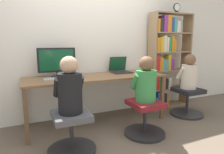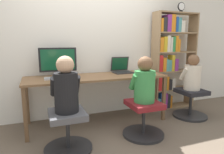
% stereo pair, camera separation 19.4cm
% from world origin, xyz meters
% --- Properties ---
extents(ground_plane, '(14.00, 14.00, 0.00)m').
position_xyz_m(ground_plane, '(0.00, 0.00, 0.00)').
color(ground_plane, brown).
extents(wall_back, '(10.00, 0.05, 2.60)m').
position_xyz_m(wall_back, '(0.00, 0.76, 1.30)').
color(wall_back, white).
rests_on(wall_back, ground_plane).
extents(desk, '(2.17, 0.70, 0.76)m').
position_xyz_m(desk, '(0.00, 0.35, 0.69)').
color(desk, brown).
rests_on(desk, ground_plane).
extents(desktop_monitor, '(0.56, 0.19, 0.44)m').
position_xyz_m(desktop_monitor, '(-0.56, 0.54, 0.99)').
color(desktop_monitor, black).
rests_on(desktop_monitor, desk).
extents(laptop, '(0.33, 0.31, 0.27)m').
position_xyz_m(laptop, '(0.51, 0.53, 0.81)').
color(laptop, '#2D2D30').
rests_on(laptop, desk).
extents(keyboard, '(0.40, 0.16, 0.03)m').
position_xyz_m(keyboard, '(-0.58, 0.31, 0.77)').
color(keyboard, '#B2B2B7').
rests_on(keyboard, desk).
extents(computer_mouse_by_keyboard, '(0.07, 0.09, 0.03)m').
position_xyz_m(computer_mouse_by_keyboard, '(-0.32, 0.30, 0.77)').
color(computer_mouse_by_keyboard, '#99999E').
rests_on(computer_mouse_by_keyboard, desk).
extents(office_chair_left, '(0.57, 0.57, 0.48)m').
position_xyz_m(office_chair_left, '(-0.57, -0.36, 0.24)').
color(office_chair_left, '#262628').
rests_on(office_chair_left, ground_plane).
extents(office_chair_right, '(0.57, 0.57, 0.48)m').
position_xyz_m(office_chair_right, '(0.46, -0.33, 0.24)').
color(office_chair_right, '#262628').
rests_on(office_chair_right, ground_plane).
extents(person_at_monitor, '(0.34, 0.30, 0.65)m').
position_xyz_m(person_at_monitor, '(-0.57, -0.35, 0.77)').
color(person_at_monitor, black).
rests_on(person_at_monitor, office_chair_left).
extents(person_at_laptop, '(0.34, 0.29, 0.62)m').
position_xyz_m(person_at_laptop, '(0.46, -0.33, 0.75)').
color(person_at_laptop, '#388C47').
rests_on(person_at_laptop, office_chair_right).
extents(bookshelf, '(0.87, 0.26, 1.82)m').
position_xyz_m(bookshelf, '(1.49, 0.53, 0.94)').
color(bookshelf, '#997A56').
rests_on(bookshelf, ground_plane).
extents(desk_clock, '(0.15, 0.03, 0.17)m').
position_xyz_m(desk_clock, '(1.65, 0.48, 1.91)').
color(desk_clock, black).
rests_on(desk_clock, bookshelf).
extents(office_chair_side, '(0.57, 0.57, 0.48)m').
position_xyz_m(office_chair_side, '(1.58, 0.00, 0.24)').
color(office_chair_side, '#262628').
rests_on(office_chair_side, ground_plane).
extents(person_near_shelf, '(0.33, 0.28, 0.60)m').
position_xyz_m(person_near_shelf, '(1.58, 0.01, 0.74)').
color(person_near_shelf, beige).
rests_on(person_near_shelf, office_chair_side).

